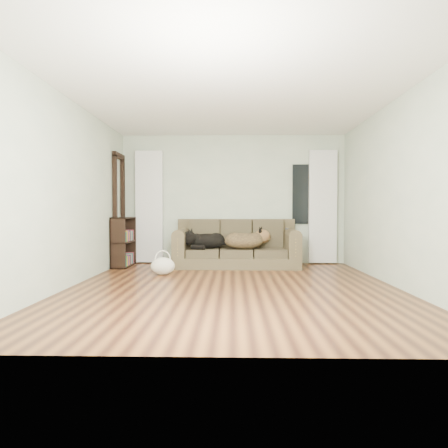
{
  "coord_description": "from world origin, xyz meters",
  "views": [
    {
      "loc": [
        0.0,
        -5.12,
        1.03
      ],
      "look_at": [
        -0.16,
        1.6,
        0.82
      ],
      "focal_mm": 30.0,
      "sensor_mm": 36.0,
      "label": 1
    }
  ],
  "objects_px": {
    "dog_shepherd": "(246,241)",
    "bookshelf": "(124,240)",
    "tote_bag": "(163,265)",
    "dog_black_lab": "(205,242)",
    "sofa": "(236,243)"
  },
  "relations": [
    {
      "from": "dog_black_lab",
      "to": "sofa",
      "type": "bearing_deg",
      "value": -4.08
    },
    {
      "from": "sofa",
      "to": "bookshelf",
      "type": "distance_m",
      "value": 2.15
    },
    {
      "from": "tote_bag",
      "to": "bookshelf",
      "type": "xyz_separation_m",
      "value": [
        -0.93,
        0.94,
        0.34
      ]
    },
    {
      "from": "tote_bag",
      "to": "sofa",
      "type": "bearing_deg",
      "value": 38.27
    },
    {
      "from": "dog_black_lab",
      "to": "bookshelf",
      "type": "relative_size",
      "value": 0.74
    },
    {
      "from": "dog_black_lab",
      "to": "bookshelf",
      "type": "distance_m",
      "value": 1.56
    },
    {
      "from": "dog_shepherd",
      "to": "tote_bag",
      "type": "xyz_separation_m",
      "value": [
        -1.41,
        -0.87,
        -0.33
      ]
    },
    {
      "from": "dog_black_lab",
      "to": "tote_bag",
      "type": "bearing_deg",
      "value": -132.22
    },
    {
      "from": "tote_bag",
      "to": "dog_black_lab",
      "type": "bearing_deg",
      "value": 55.58
    },
    {
      "from": "dog_shepherd",
      "to": "bookshelf",
      "type": "height_order",
      "value": "bookshelf"
    },
    {
      "from": "dog_shepherd",
      "to": "bookshelf",
      "type": "xyz_separation_m",
      "value": [
        -2.34,
        0.07,
        0.01
      ]
    },
    {
      "from": "dog_black_lab",
      "to": "tote_bag",
      "type": "relative_size",
      "value": 1.75
    },
    {
      "from": "dog_shepherd",
      "to": "bookshelf",
      "type": "bearing_deg",
      "value": -8.22
    },
    {
      "from": "sofa",
      "to": "tote_bag",
      "type": "height_order",
      "value": "sofa"
    },
    {
      "from": "dog_shepherd",
      "to": "bookshelf",
      "type": "distance_m",
      "value": 2.34
    }
  ]
}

